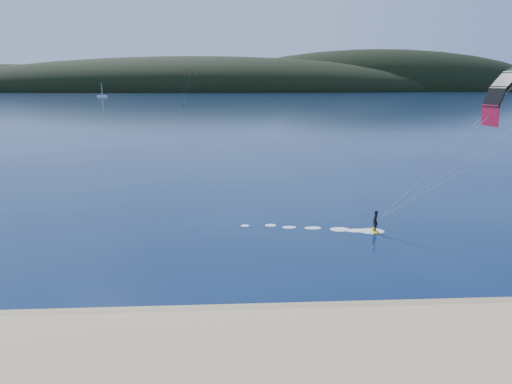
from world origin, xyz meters
TOP-DOWN VIEW (x-y plane):
  - ground at (0.00, 0.00)m, footprint 1800.00×1800.00m
  - wet_sand at (0.00, 4.50)m, footprint 220.00×2.50m
  - headland at (0.63, 745.28)m, footprint 1200.00×310.00m
  - kitesurfer_far at (-18.37, 204.08)m, footprint 8.29×6.51m
  - sailboat at (-118.85, 405.40)m, footprint 9.51×5.93m

SIDE VIEW (x-z plane):
  - ground at x=0.00m, z-range 0.00..0.00m
  - headland at x=0.63m, z-range -70.00..70.00m
  - wet_sand at x=0.00m, z-range 0.00..0.10m
  - sailboat at x=-118.85m, z-range -5.64..7.60m
  - kitesurfer_far at x=-18.37m, z-range 6.63..23.89m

